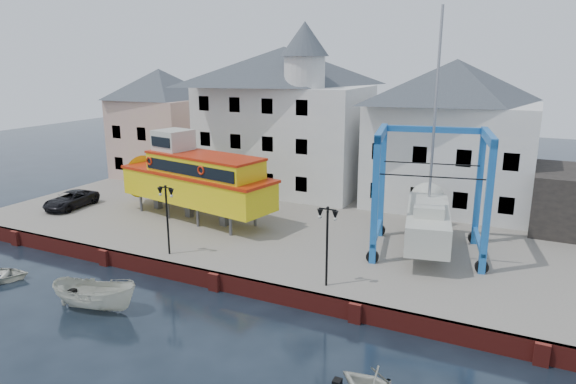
% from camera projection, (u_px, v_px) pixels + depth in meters
% --- Properties ---
extents(ground, '(140.00, 140.00, 0.00)m').
position_uv_depth(ground, '(215.00, 290.00, 27.92)').
color(ground, black).
rests_on(ground, ground).
extents(hardstanding, '(44.00, 22.00, 1.00)m').
position_uv_depth(hardstanding, '(300.00, 225.00, 37.36)').
color(hardstanding, slate).
rests_on(hardstanding, ground).
extents(quay_wall, '(44.00, 0.47, 1.00)m').
position_uv_depth(quay_wall, '(216.00, 281.00, 27.88)').
color(quay_wall, maroon).
rests_on(quay_wall, ground).
extents(building_pink, '(8.00, 7.00, 10.30)m').
position_uv_depth(building_pink, '(162.00, 123.00, 49.67)').
color(building_pink, tan).
rests_on(building_pink, hardstanding).
extents(building_white_main, '(14.00, 8.30, 14.00)m').
position_uv_depth(building_white_main, '(285.00, 117.00, 44.14)').
color(building_white_main, silver).
rests_on(building_white_main, hardstanding).
extents(building_white_right, '(12.00, 8.00, 11.20)m').
position_uv_depth(building_white_right, '(452.00, 135.00, 38.96)').
color(building_white_right, silver).
rests_on(building_white_right, hardstanding).
extents(lamp_post_left, '(1.12, 0.32, 4.20)m').
position_uv_depth(lamp_post_left, '(166.00, 202.00, 29.61)').
color(lamp_post_left, black).
rests_on(lamp_post_left, hardstanding).
extents(lamp_post_right, '(1.12, 0.32, 4.20)m').
position_uv_depth(lamp_post_right, '(327.00, 226.00, 25.36)').
color(lamp_post_right, black).
rests_on(lamp_post_right, hardstanding).
extents(tour_boat, '(14.75, 6.06, 6.26)m').
position_uv_depth(tour_boat, '(188.00, 177.00, 36.84)').
color(tour_boat, '#59595E').
rests_on(tour_boat, hardstanding).
extents(travel_lift, '(7.42, 9.58, 14.04)m').
position_uv_depth(travel_lift, '(428.00, 211.00, 30.82)').
color(travel_lift, '#1E52A2').
rests_on(travel_lift, hardstanding).
extents(van, '(2.48, 4.69, 1.26)m').
position_uv_depth(van, '(71.00, 200.00, 39.72)').
color(van, black).
rests_on(van, hardstanding).
extents(motorboat_a, '(4.81, 2.68, 1.75)m').
position_uv_depth(motorboat_a, '(97.00, 309.00, 25.77)').
color(motorboat_a, beige).
rests_on(motorboat_a, ground).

